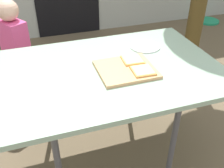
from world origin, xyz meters
The scene contains 8 objects.
ground_plane centered at (0.00, 0.00, 0.00)m, with size 16.00×16.00×0.00m, color brown.
dining_table centered at (0.00, 0.00, 0.73)m, with size 1.46×0.92×0.78m.
cutting_board centered at (0.14, -0.06, 0.78)m, with size 0.33×0.30×0.02m, color tan.
pizza_slice_near_right centered at (0.21, -0.12, 0.80)m, with size 0.13×0.13×0.01m.
pizza_slice_far_right centered at (0.21, 0.01, 0.80)m, with size 0.13×0.13×0.01m.
plate_white_right centered at (0.38, 0.20, 0.78)m, with size 0.21×0.21×0.01m, color white.
child_left centered at (-0.49, 0.81, 0.58)m, with size 0.24×0.28×1.02m.
garden_hose_coil centered at (2.46, 2.19, 0.02)m, with size 0.35×0.35×0.03m, color #219B69.
Camera 1 is at (-0.37, -1.32, 1.59)m, focal length 42.71 mm.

